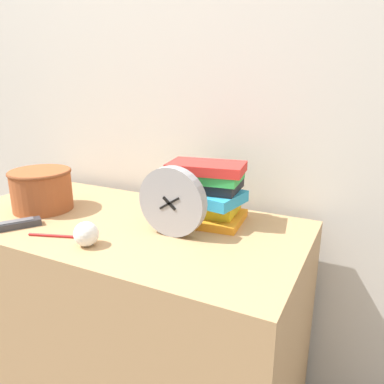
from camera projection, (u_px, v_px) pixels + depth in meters
wall_back at (173, 64)px, 1.36m from camera, size 6.00×0.04×2.40m
desk at (126, 317)px, 1.30m from camera, size 1.16×0.58×0.71m
desk_clock at (172, 202)px, 1.06m from camera, size 0.20×0.04×0.20m
book_stack at (209, 191)px, 1.18m from camera, size 0.25×0.20×0.19m
basket at (41, 188)px, 1.29m from camera, size 0.21×0.21×0.14m
tv_remote at (12, 225)px, 1.14m from camera, size 0.12×0.16×0.02m
crumpled_paper_ball at (86, 234)px, 1.01m from camera, size 0.07×0.07×0.07m
pen at (53, 236)px, 1.08m from camera, size 0.14×0.05×0.01m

